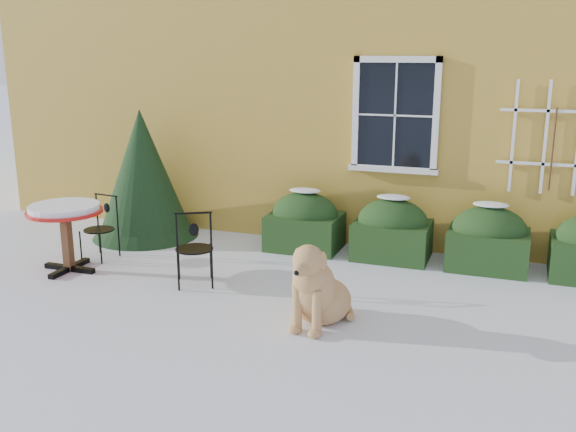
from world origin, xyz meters
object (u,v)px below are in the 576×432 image
at_px(bistro_table, 65,216).
at_px(dog, 317,291).
at_px(evergreen_shrub, 143,186).
at_px(patio_chair_far, 101,227).
at_px(patio_chair_near, 194,248).

height_order(bistro_table, dog, dog).
bearing_deg(bistro_table, evergreen_shrub, 88.11).
distance_m(bistro_table, dog, 3.71).
relative_size(bistro_table, patio_chair_far, 1.10).
bearing_deg(bistro_table, patio_chair_near, 2.74).
relative_size(patio_chair_near, patio_chair_far, 1.11).
height_order(patio_chair_near, patio_chair_far, patio_chair_near).
height_order(evergreen_shrub, patio_chair_far, evergreen_shrub).
bearing_deg(evergreen_shrub, bistro_table, -91.89).
xyz_separation_m(patio_chair_far, dog, (3.58, -1.20, -0.05)).
distance_m(evergreen_shrub, patio_chair_far, 1.21).
xyz_separation_m(evergreen_shrub, patio_chair_far, (0.01, -1.16, -0.36)).
bearing_deg(patio_chair_near, patio_chair_far, -46.10).
relative_size(evergreen_shrub, dog, 1.89).
xyz_separation_m(bistro_table, dog, (3.65, -0.56, -0.36)).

